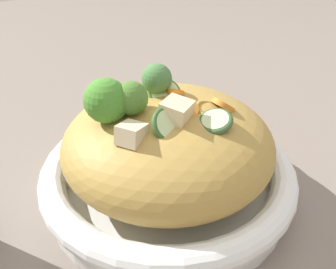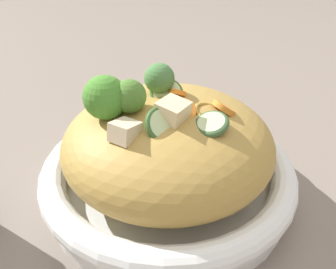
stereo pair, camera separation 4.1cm
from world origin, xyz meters
name	(u,v)px [view 1 (the left image)]	position (x,y,z in m)	size (l,w,h in m)	color
ground_plane	(168,190)	(0.00, 0.00, 0.00)	(3.00, 3.00, 0.00)	slate
serving_bowl	(168,174)	(0.00, 0.00, 0.03)	(0.32, 0.32, 0.05)	white
noodle_heap	(168,142)	(0.00, 0.00, 0.08)	(0.26, 0.26, 0.11)	#AD8940
broccoli_florets	(125,96)	(-0.01, -0.05, 0.15)	(0.08, 0.13, 0.06)	#8EAE70
carrot_coins	(200,104)	(0.02, 0.03, 0.13)	(0.07, 0.08, 0.03)	orange
zucchini_slices	(183,113)	(0.03, 0.00, 0.13)	(0.12, 0.10, 0.03)	beige
chicken_chunks	(160,120)	(0.03, -0.03, 0.13)	(0.04, 0.09, 0.03)	beige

